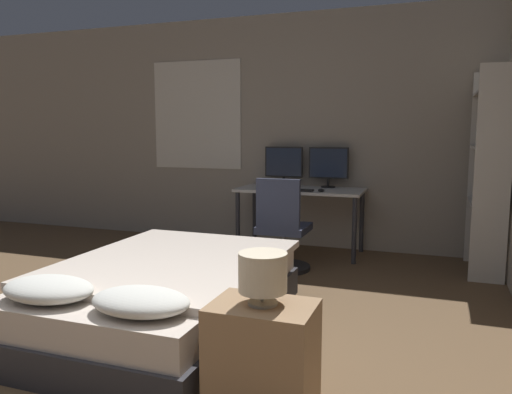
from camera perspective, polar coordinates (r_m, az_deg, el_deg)
name	(u,v)px	position (r m, az deg, el deg)	size (l,w,h in m)	color
wall_back	(309,131)	(5.89, 6.09, 7.46)	(12.00, 0.08, 2.70)	#9E9384
bed	(164,295)	(3.58, -10.45, -10.95)	(1.40, 2.05, 0.54)	#2D2D33
nightstand	(263,359)	(2.53, 0.76, -18.03)	(0.50, 0.36, 0.55)	#997551
bedside_lamp	(263,273)	(2.37, 0.78, -8.68)	(0.23, 0.23, 0.25)	gray
desk	(301,197)	(5.56, 5.11, 0.05)	(1.38, 0.65, 0.73)	beige
monitor_left	(284,164)	(5.80, 3.20, 3.82)	(0.45, 0.16, 0.45)	black
monitor_right	(329,165)	(5.68, 8.29, 3.67)	(0.45, 0.16, 0.45)	black
keyboard	(295,190)	(5.33, 4.53, 0.80)	(0.38, 0.13, 0.02)	black
computer_mouse	(321,190)	(5.27, 7.46, 0.77)	(0.07, 0.05, 0.04)	black
office_chair	(282,234)	(4.87, 3.04, -4.24)	(0.52, 0.52, 0.92)	black
bookshelf	(490,164)	(5.14, 25.15, 3.47)	(0.31, 0.78, 1.94)	beige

